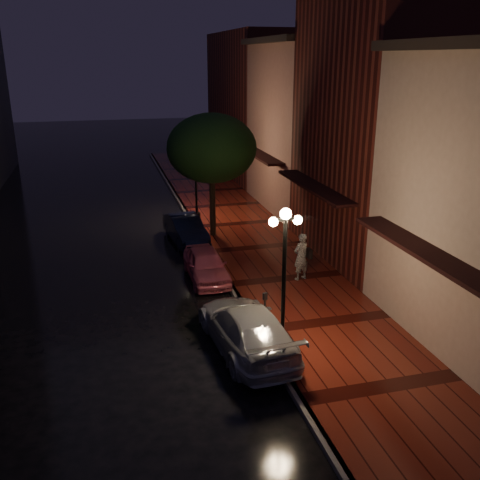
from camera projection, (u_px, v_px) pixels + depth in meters
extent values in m
plane|color=black|center=(230.00, 288.00, 20.34)|extent=(120.00, 120.00, 0.00)
cube|color=#4D130D|center=(286.00, 280.00, 20.86)|extent=(4.50, 60.00, 0.15)
cube|color=#595451|center=(230.00, 286.00, 20.32)|extent=(0.25, 60.00, 0.15)
cube|color=#511914|center=(383.00, 129.00, 22.07)|extent=(5.00, 8.00, 11.00)
cube|color=#8C5951|center=(309.00, 129.00, 29.71)|extent=(5.00, 8.00, 9.00)
cube|color=#511914|center=(258.00, 105.00, 38.70)|extent=(5.00, 12.00, 10.00)
cylinder|color=black|center=(284.00, 287.00, 15.15)|extent=(0.12, 0.12, 4.00)
cylinder|color=black|center=(282.00, 344.00, 15.76)|extent=(0.36, 0.36, 0.30)
cube|color=black|center=(286.00, 219.00, 14.51)|extent=(0.70, 0.08, 0.08)
sphere|color=#FFD399|center=(286.00, 214.00, 14.46)|extent=(0.32, 0.32, 0.32)
sphere|color=#FFD399|center=(273.00, 222.00, 14.44)|extent=(0.26, 0.26, 0.26)
sphere|color=#FFD399|center=(298.00, 220.00, 14.61)|extent=(0.26, 0.26, 0.26)
cylinder|color=black|center=(196.00, 181.00, 27.96)|extent=(0.12, 0.12, 4.00)
cylinder|color=black|center=(197.00, 215.00, 28.56)|extent=(0.36, 0.36, 0.30)
cube|color=black|center=(195.00, 143.00, 27.31)|extent=(0.70, 0.08, 0.08)
sphere|color=#FFD399|center=(195.00, 140.00, 27.26)|extent=(0.32, 0.32, 0.32)
sphere|color=#FFD399|center=(188.00, 144.00, 27.25)|extent=(0.26, 0.26, 0.26)
sphere|color=#FFD399|center=(202.00, 144.00, 27.41)|extent=(0.26, 0.26, 0.26)
cylinder|color=black|center=(213.00, 203.00, 25.41)|extent=(0.28, 0.28, 3.20)
ellipsoid|color=black|center=(212.00, 148.00, 24.56)|extent=(4.16, 4.16, 3.20)
sphere|color=black|center=(224.00, 158.00, 25.48)|extent=(1.80, 1.80, 1.80)
sphere|color=black|center=(202.00, 162.00, 23.94)|extent=(1.80, 1.80, 1.80)
imported|color=#C75267|center=(206.00, 265.00, 20.92)|extent=(1.46, 3.61, 1.23)
imported|color=black|center=(186.00, 229.00, 25.20)|extent=(1.76, 3.97, 1.27)
imported|color=#A1A2A8|center=(247.00, 328.00, 15.83)|extent=(2.37, 5.01, 1.41)
imported|color=silver|center=(301.00, 257.00, 20.46)|extent=(0.79, 0.65, 1.86)
imported|color=silver|center=(302.00, 227.00, 20.08)|extent=(1.08, 1.10, 0.99)
cylinder|color=black|center=(301.00, 246.00, 20.32)|extent=(0.02, 0.02, 1.49)
cube|color=black|center=(309.00, 253.00, 20.45)|extent=(0.15, 0.35, 0.37)
cylinder|color=black|center=(265.00, 316.00, 16.58)|extent=(0.06, 0.06, 1.12)
cube|color=black|center=(265.00, 296.00, 16.37)|extent=(0.14, 0.12, 0.22)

